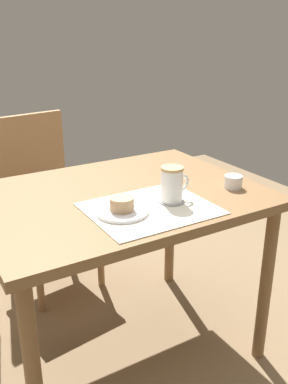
# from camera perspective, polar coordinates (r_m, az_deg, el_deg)

# --- Properties ---
(ground_plane) EXTENTS (4.40, 4.40, 0.02)m
(ground_plane) POSITION_cam_1_polar(r_m,az_deg,el_deg) (2.02, -2.84, -20.07)
(ground_plane) COLOR #846B4C
(dining_table) EXTENTS (1.06, 0.79, 0.73)m
(dining_table) POSITION_cam_1_polar(r_m,az_deg,el_deg) (1.66, -3.24, -2.85)
(dining_table) COLOR brown
(dining_table) RESTS_ON ground_plane
(wooden_chair) EXTENTS (0.48, 0.48, 0.90)m
(wooden_chair) POSITION_cam_1_polar(r_m,az_deg,el_deg) (2.30, -13.30, -0.50)
(wooden_chair) COLOR #997047
(wooden_chair) RESTS_ON ground_plane
(placemat) EXTENTS (0.42, 0.35, 0.00)m
(placemat) POSITION_cam_1_polar(r_m,az_deg,el_deg) (1.48, 0.80, -2.22)
(placemat) COLOR silver
(placemat) RESTS_ON dining_table
(pastry_plate) EXTENTS (0.18, 0.18, 0.01)m
(pastry_plate) POSITION_cam_1_polar(r_m,az_deg,el_deg) (1.43, -2.95, -2.64)
(pastry_plate) COLOR white
(pastry_plate) RESTS_ON placemat
(pastry) EXTENTS (0.08, 0.08, 0.05)m
(pastry) POSITION_cam_1_polar(r_m,az_deg,el_deg) (1.42, -2.97, -1.58)
(pastry) COLOR tan
(pastry) RESTS_ON pastry_plate
(coffee_coaster) EXTENTS (0.09, 0.09, 0.00)m
(coffee_coaster) POSITION_cam_1_polar(r_m,az_deg,el_deg) (1.53, 3.67, -1.21)
(coffee_coaster) COLOR #99999E
(coffee_coaster) RESTS_ON placemat
(coffee_mug) EXTENTS (0.11, 0.08, 0.13)m
(coffee_mug) POSITION_cam_1_polar(r_m,az_deg,el_deg) (1.51, 3.80, 1.09)
(coffee_mug) COLOR white
(coffee_mug) RESTS_ON coffee_coaster
(sugar_bowl) EXTENTS (0.07, 0.07, 0.05)m
(sugar_bowl) POSITION_cam_1_polar(r_m,az_deg,el_deg) (1.70, 11.81, 1.35)
(sugar_bowl) COLOR white
(sugar_bowl) RESTS_ON dining_table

